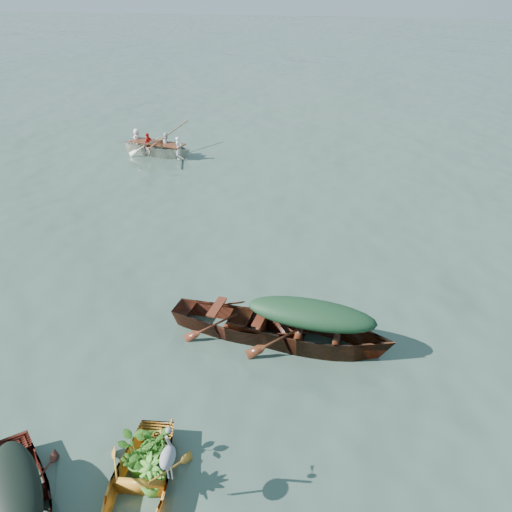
{
  "coord_description": "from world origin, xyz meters",
  "views": [
    {
      "loc": [
        2.02,
        -7.13,
        7.17
      ],
      "look_at": [
        0.47,
        3.82,
        0.5
      ],
      "focal_mm": 35.0,
      "sensor_mm": 36.0,
      "label": 1
    }
  ],
  "objects_px": {
    "yellow_dinghy": "(138,502)",
    "open_wooden_boat": "(239,333)",
    "heron": "(169,464)",
    "green_tarp_boat": "(309,346)",
    "rowed_boat": "(159,155)"
  },
  "relations": [
    {
      "from": "yellow_dinghy",
      "to": "open_wooden_boat",
      "type": "relative_size",
      "value": 0.76
    },
    {
      "from": "yellow_dinghy",
      "to": "open_wooden_boat",
      "type": "distance_m",
      "value": 4.24
    },
    {
      "from": "heron",
      "to": "yellow_dinghy",
      "type": "bearing_deg",
      "value": -174.81
    },
    {
      "from": "green_tarp_boat",
      "to": "heron",
      "type": "xyz_separation_m",
      "value": [
        -1.88,
        -3.86,
        0.9
      ]
    },
    {
      "from": "green_tarp_boat",
      "to": "open_wooden_boat",
      "type": "height_order",
      "value": "green_tarp_boat"
    },
    {
      "from": "open_wooden_boat",
      "to": "rowed_boat",
      "type": "xyz_separation_m",
      "value": [
        -5.29,
        10.9,
        0.0
      ]
    },
    {
      "from": "open_wooden_boat",
      "to": "rowed_boat",
      "type": "distance_m",
      "value": 12.11
    },
    {
      "from": "open_wooden_boat",
      "to": "heron",
      "type": "xyz_separation_m",
      "value": [
        -0.32,
        -4.07,
        0.9
      ]
    },
    {
      "from": "rowed_boat",
      "to": "heron",
      "type": "distance_m",
      "value": 15.79
    },
    {
      "from": "rowed_boat",
      "to": "heron",
      "type": "relative_size",
      "value": 4.64
    },
    {
      "from": "yellow_dinghy",
      "to": "open_wooden_boat",
      "type": "bearing_deg",
      "value": 74.92
    },
    {
      "from": "green_tarp_boat",
      "to": "rowed_boat",
      "type": "bearing_deg",
      "value": 39.2
    },
    {
      "from": "yellow_dinghy",
      "to": "heron",
      "type": "bearing_deg",
      "value": 5.19
    },
    {
      "from": "heron",
      "to": "green_tarp_boat",
      "type": "bearing_deg",
      "value": 60.81
    },
    {
      "from": "yellow_dinghy",
      "to": "green_tarp_boat",
      "type": "xyz_separation_m",
      "value": [
        2.42,
        3.94,
        0.0
      ]
    }
  ]
}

